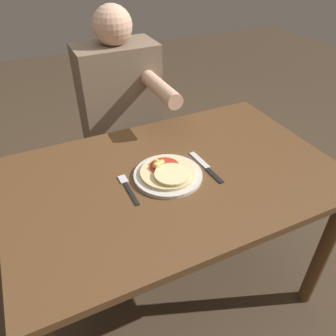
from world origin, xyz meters
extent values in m
plane|color=#423323|center=(0.00, 0.00, 0.00)|extent=(8.00, 8.00, 0.00)
cube|color=brown|center=(0.00, 0.00, 0.71)|extent=(1.23, 0.79, 0.03)
cylinder|color=brown|center=(0.56, -0.34, 0.35)|extent=(0.06, 0.06, 0.69)
cylinder|color=brown|center=(-0.56, 0.34, 0.35)|extent=(0.06, 0.06, 0.69)
cylinder|color=brown|center=(0.56, 0.34, 0.35)|extent=(0.06, 0.06, 0.69)
cylinder|color=beige|center=(-0.03, -0.01, 0.73)|extent=(0.26, 0.26, 0.01)
cylinder|color=#E0C689|center=(-0.03, -0.01, 0.74)|extent=(0.21, 0.21, 0.01)
cylinder|color=#B22D1E|center=(-0.03, 0.02, 0.75)|extent=(0.11, 0.11, 0.00)
cylinder|color=beige|center=(-0.03, -0.04, 0.76)|extent=(0.13, 0.13, 0.01)
cylinder|color=#E5BC5B|center=(-0.04, 0.03, 0.76)|extent=(0.04, 0.03, 0.02)
cylinder|color=#E5BC5B|center=(-0.05, 0.04, 0.76)|extent=(0.03, 0.03, 0.02)
cylinder|color=#E5BC5B|center=(-0.06, 0.02, 0.76)|extent=(0.02, 0.03, 0.02)
cube|color=black|center=(-0.19, -0.04, 0.73)|extent=(0.01, 0.13, 0.00)
cube|color=silver|center=(-0.19, 0.05, 0.73)|extent=(0.03, 0.05, 0.00)
cube|color=black|center=(0.13, -0.08, 0.73)|extent=(0.02, 0.10, 0.00)
cube|color=silver|center=(0.13, 0.03, 0.73)|extent=(0.03, 0.12, 0.00)
cylinder|color=#2D2D38|center=(-0.09, 0.63, 0.25)|extent=(0.11, 0.11, 0.51)
cylinder|color=#2D2D38|center=(0.09, 0.63, 0.25)|extent=(0.11, 0.11, 0.51)
cube|color=#75604C|center=(0.00, 0.63, 0.77)|extent=(0.39, 0.22, 0.53)
sphere|color=tan|center=(0.00, 0.63, 1.12)|extent=(0.18, 0.18, 0.18)
cylinder|color=tan|center=(0.12, 0.37, 0.90)|extent=(0.07, 0.30, 0.07)
camera|label=1|loc=(-0.44, -0.87, 1.48)|focal=35.00mm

